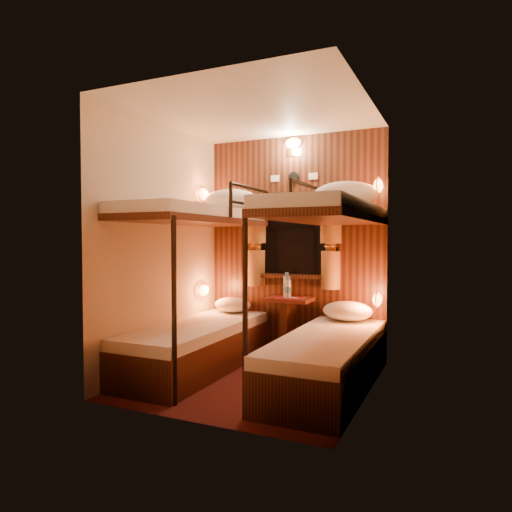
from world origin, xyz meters
The scene contains 22 objects.
floor centered at (0.00, 0.00, 0.00)m, with size 2.10×2.10×0.00m, color #370F0F.
ceiling centered at (0.00, 0.00, 2.40)m, with size 2.10×2.10×0.00m, color silver.
wall_back centered at (0.00, 1.05, 1.20)m, with size 2.40×2.40×0.00m, color #C6B293.
wall_front centered at (0.00, -1.05, 1.20)m, with size 2.40×2.40×0.00m, color #C6B293.
wall_left centered at (-1.00, 0.00, 1.20)m, with size 2.40×2.40×0.00m, color #C6B293.
wall_right centered at (1.00, 0.00, 1.20)m, with size 2.40×2.40×0.00m, color #C6B293.
back_panel centered at (0.00, 1.04, 1.20)m, with size 2.00×0.03×2.40m, color black.
bunk_left centered at (-0.65, 0.07, 0.56)m, with size 0.72×1.90×1.82m.
bunk_right centered at (0.65, 0.07, 0.56)m, with size 0.72×1.90×1.82m.
window centered at (0.00, 1.00, 1.18)m, with size 1.00×0.12×0.79m.
curtains centered at (0.00, 0.97, 1.26)m, with size 1.10×0.22×1.00m.
back_fixtures centered at (0.00, 1.00, 2.25)m, with size 0.54×0.09×0.48m.
reading_lamps centered at (0.00, 0.70, 1.24)m, with size 2.00×0.20×1.25m.
table centered at (0.00, 0.85, 0.41)m, with size 0.50×0.34×0.66m.
bottle_left centered at (0.02, 0.80, 0.75)m, with size 0.07×0.07×0.23m.
bottle_right centered at (-0.02, 0.86, 0.77)m, with size 0.08×0.08×0.27m.
sachet_a centered at (0.09, 0.81, 0.65)m, with size 0.08×0.06×0.01m, color silver.
sachet_b centered at (0.04, 0.85, 0.65)m, with size 0.08×0.06×0.01m, color silver.
pillow_lower_left centered at (-0.65, 0.81, 0.54)m, with size 0.43×0.30×0.17m, color silver.
pillow_lower_right centered at (0.65, 0.80, 0.55)m, with size 0.50×0.36×0.20m, color silver.
pillow_upper_left centered at (-0.65, 0.77, 1.71)m, with size 0.61×0.44×0.24m, color silver.
pillow_upper_right centered at (0.65, 0.67, 1.71)m, with size 0.62×0.44×0.24m, color silver.
Camera 1 is at (1.69, -3.71, 1.26)m, focal length 32.00 mm.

